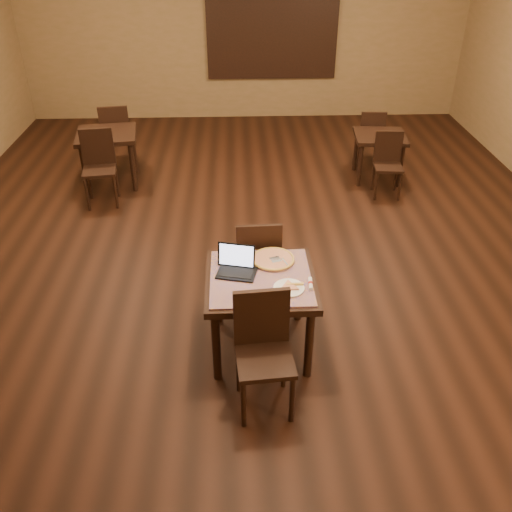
{
  "coord_description": "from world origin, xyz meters",
  "views": [
    {
      "loc": [
        -0.19,
        -5.29,
        3.33
      ],
      "look_at": [
        -0.03,
        -1.38,
        0.85
      ],
      "focal_mm": 38.0,
      "sensor_mm": 36.0,
      "label": 1
    }
  ],
  "objects_px": {
    "tiled_table": "(261,287)",
    "other_table_a_chair_far": "(371,135)",
    "other_table_b": "(107,141)",
    "laptop": "(237,265)",
    "other_table_a_chair_near": "(388,160)",
    "chair_main_far": "(258,259)",
    "other_table_b_chair_far": "(116,133)",
    "chair_main_near": "(263,345)",
    "other_table_a": "(379,142)",
    "pizza_pan": "(273,260)",
    "other_table_b_chair_near": "(99,163)"
  },
  "relations": [
    {
      "from": "other_table_a_chair_near",
      "to": "pizza_pan",
      "type": "bearing_deg",
      "value": -116.38
    },
    {
      "from": "laptop",
      "to": "pizza_pan",
      "type": "relative_size",
      "value": 1.0
    },
    {
      "from": "pizza_pan",
      "to": "other_table_b",
      "type": "xyz_separation_m",
      "value": [
        -2.1,
        3.36,
        -0.14
      ]
    },
    {
      "from": "other_table_b_chair_near",
      "to": "other_table_a_chair_far",
      "type": "bearing_deg",
      "value": 8.07
    },
    {
      "from": "chair_main_far",
      "to": "other_table_b_chair_far",
      "type": "xyz_separation_m",
      "value": [
        -1.97,
        3.56,
        0.0
      ]
    },
    {
      "from": "other_table_b_chair_near",
      "to": "other_table_b_chair_far",
      "type": "bearing_deg",
      "value": 81.06
    },
    {
      "from": "pizza_pan",
      "to": "other_table_a",
      "type": "xyz_separation_m",
      "value": [
        1.75,
        3.39,
        -0.21
      ]
    },
    {
      "from": "tiled_table",
      "to": "pizza_pan",
      "type": "bearing_deg",
      "value": 63.11
    },
    {
      "from": "chair_main_near",
      "to": "other_table_a_chair_far",
      "type": "height_order",
      "value": "chair_main_near"
    },
    {
      "from": "tiled_table",
      "to": "other_table_a_chair_near",
      "type": "bearing_deg",
      "value": 58.63
    },
    {
      "from": "chair_main_far",
      "to": "pizza_pan",
      "type": "relative_size",
      "value": 2.66
    },
    {
      "from": "pizza_pan",
      "to": "other_table_b",
      "type": "relative_size",
      "value": 0.4
    },
    {
      "from": "other_table_a_chair_near",
      "to": "other_table_b",
      "type": "xyz_separation_m",
      "value": [
        -3.86,
        0.48,
        0.14
      ]
    },
    {
      "from": "tiled_table",
      "to": "other_table_a_chair_far",
      "type": "bearing_deg",
      "value": 65.34
    },
    {
      "from": "other_table_a",
      "to": "pizza_pan",
      "type": "bearing_deg",
      "value": -112.36
    },
    {
      "from": "tiled_table",
      "to": "other_table_b",
      "type": "xyz_separation_m",
      "value": [
        -1.98,
        3.6,
        -0.03
      ]
    },
    {
      "from": "chair_main_near",
      "to": "laptop",
      "type": "xyz_separation_m",
      "value": [
        -0.19,
        0.71,
        0.26
      ]
    },
    {
      "from": "pizza_pan",
      "to": "other_table_a",
      "type": "distance_m",
      "value": 3.82
    },
    {
      "from": "chair_main_near",
      "to": "other_table_a",
      "type": "bearing_deg",
      "value": 60.95
    },
    {
      "from": "tiled_table",
      "to": "other_table_b",
      "type": "height_order",
      "value": "tiled_table"
    },
    {
      "from": "other_table_a",
      "to": "other_table_b_chair_near",
      "type": "distance_m",
      "value": 3.91
    },
    {
      "from": "tiled_table",
      "to": "other_table_b_chair_far",
      "type": "bearing_deg",
      "value": 114.93
    },
    {
      "from": "other_table_a",
      "to": "other_table_b",
      "type": "height_order",
      "value": "other_table_b"
    },
    {
      "from": "chair_main_far",
      "to": "other_table_b_chair_far",
      "type": "relative_size",
      "value": 0.99
    },
    {
      "from": "pizza_pan",
      "to": "other_table_a",
      "type": "height_order",
      "value": "pizza_pan"
    },
    {
      "from": "pizza_pan",
      "to": "other_table_a_chair_near",
      "type": "xyz_separation_m",
      "value": [
        1.76,
        2.88,
        -0.28
      ]
    },
    {
      "from": "pizza_pan",
      "to": "chair_main_near",
      "type": "bearing_deg",
      "value": -98.51
    },
    {
      "from": "other_table_a_chair_near",
      "to": "other_table_a_chair_far",
      "type": "bearing_deg",
      "value": 95.77
    },
    {
      "from": "chair_main_far",
      "to": "other_table_a_chair_near",
      "type": "relative_size",
      "value": 1.13
    },
    {
      "from": "chair_main_far",
      "to": "other_table_b_chair_far",
      "type": "height_order",
      "value": "other_table_b_chair_far"
    },
    {
      "from": "chair_main_near",
      "to": "other_table_b_chair_far",
      "type": "relative_size",
      "value": 1.01
    },
    {
      "from": "chair_main_far",
      "to": "other_table_b_chair_far",
      "type": "bearing_deg",
      "value": -63.58
    },
    {
      "from": "other_table_b_chair_far",
      "to": "other_table_a_chair_near",
      "type": "bearing_deg",
      "value": 156.97
    },
    {
      "from": "pizza_pan",
      "to": "chair_main_far",
      "type": "bearing_deg",
      "value": 107.21
    },
    {
      "from": "other_table_a",
      "to": "other_table_a_chair_near",
      "type": "height_order",
      "value": "other_table_a_chair_near"
    },
    {
      "from": "other_table_b_chair_near",
      "to": "tiled_table",
      "type": "bearing_deg",
      "value": -64.47
    },
    {
      "from": "tiled_table",
      "to": "other_table_b",
      "type": "relative_size",
      "value": 1.02
    },
    {
      "from": "laptop",
      "to": "other_table_a_chair_near",
      "type": "distance_m",
      "value": 3.68
    },
    {
      "from": "chair_main_far",
      "to": "other_table_b_chair_near",
      "type": "xyz_separation_m",
      "value": [
        -2.0,
        2.42,
        0.0
      ]
    },
    {
      "from": "chair_main_far",
      "to": "other_table_a_chair_near",
      "type": "distance_m",
      "value": 3.13
    },
    {
      "from": "tiled_table",
      "to": "other_table_b_chair_near",
      "type": "bearing_deg",
      "value": 122.98
    },
    {
      "from": "other_table_a",
      "to": "other_table_a_chair_far",
      "type": "bearing_deg",
      "value": 95.77
    },
    {
      "from": "other_table_b",
      "to": "other_table_b_chair_near",
      "type": "xyz_separation_m",
      "value": [
        -0.01,
        -0.57,
        -0.08
      ]
    },
    {
      "from": "pizza_pan",
      "to": "other_table_b_chair_near",
      "type": "height_order",
      "value": "other_table_b_chair_near"
    },
    {
      "from": "chair_main_near",
      "to": "pizza_pan",
      "type": "xyz_separation_m",
      "value": [
        0.13,
        0.85,
        0.21
      ]
    },
    {
      "from": "laptop",
      "to": "other_table_a",
      "type": "distance_m",
      "value": 4.1
    },
    {
      "from": "other_table_b",
      "to": "other_table_a",
      "type": "bearing_deg",
      "value": -7.44
    },
    {
      "from": "other_table_b",
      "to": "other_table_b_chair_far",
      "type": "height_order",
      "value": "other_table_b_chair_far"
    },
    {
      "from": "chair_main_far",
      "to": "other_table_a",
      "type": "relative_size",
      "value": 1.26
    },
    {
      "from": "chair_main_near",
      "to": "other_table_a_chair_near",
      "type": "xyz_separation_m",
      "value": [
        1.89,
        3.74,
        -0.07
      ]
    }
  ]
}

